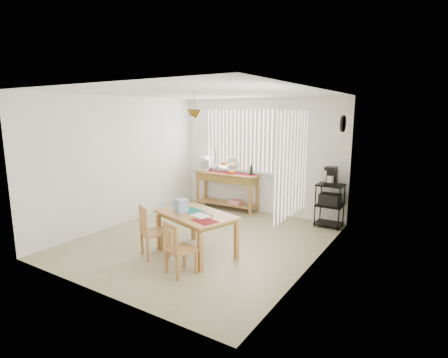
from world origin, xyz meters
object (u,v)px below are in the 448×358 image
Objects in this scene: chair_left at (152,232)px; chair_right at (179,249)px; wire_cart at (330,201)px; cart_items at (331,176)px; sideboard at (227,182)px; dining_table at (196,218)px.

chair_left is 1.08× the size of chair_right.
wire_cart is at bearing 56.90° from chair_left.
wire_cart is 2.43× the size of cart_items.
sideboard is 3.54m from chair_right.
cart_items is 0.25× the size of dining_table.
chair_left reaches higher than chair_right.
wire_cart reaches higher than chair_right.
sideboard is 3.07m from chair_left.
cart_items is at bearing -0.02° from sideboard.
wire_cart is at bearing 70.12° from chair_right.
sideboard is at bearing 179.76° from wire_cart.
sideboard reaches higher than wire_cart.
sideboard is at bearing 179.98° from cart_items.
cart_items is 3.58m from chair_right.
wire_cart is 0.51m from cart_items.
chair_left is at bearing -81.19° from sideboard.
wire_cart is 3.60m from chair_left.
cart_items is at bearing 56.98° from chair_left.
chair_right reaches higher than dining_table.
chair_right is at bearing -109.82° from cart_items.
chair_right is at bearing -69.39° from sideboard.
chair_left reaches higher than dining_table.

